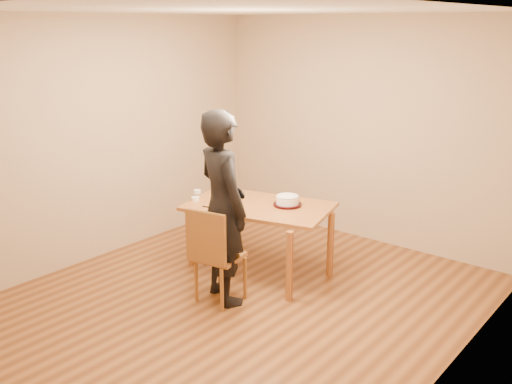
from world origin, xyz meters
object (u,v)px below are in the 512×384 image
Objects in this scene: dining_table at (259,206)px; cake at (287,200)px; dining_chair at (220,257)px; person at (223,208)px; cake_plate at (287,205)px.

dining_table is 0.31m from cake.
cake is at bearing 73.12° from dining_chair.
person is at bearing -96.45° from cake.
dining_chair is at bearing -93.76° from dining_table.
cake_plate is at bearing 73.12° from dining_chair.
dining_chair is at bearing -96.14° from cake.
cake_plate is at bearing 18.48° from dining_table.
cake is (0.10, 0.94, 0.36)m from dining_chair.
dining_chair is 0.21× the size of person.
cake_plate is at bearing -75.52° from person.
cake_plate is at bearing 0.00° from cake.
dining_table is 3.83× the size of dining_chair.
dining_chair is 0.99m from cake_plate.
dining_chair is at bearing 110.93° from person.
cake_plate reaches higher than dining_table.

